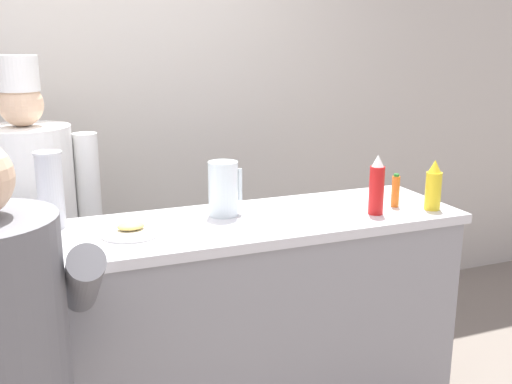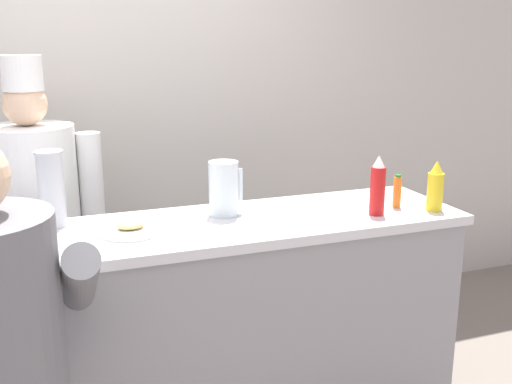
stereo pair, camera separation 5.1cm
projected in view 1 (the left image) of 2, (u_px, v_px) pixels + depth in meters
The scene contains 10 objects.
wall_back at pixel (82, 108), 3.32m from camera, with size 10.00×0.06×2.70m.
diner_counter at pixel (130, 353), 2.40m from camera, with size 2.83×0.56×1.01m.
ketchup_bottle_red at pixel (377, 186), 2.50m from camera, with size 0.06×0.06×0.25m.
mustard_bottle_yellow at pixel (433, 187), 2.57m from camera, with size 0.07×0.07×0.22m.
hot_sauce_bottle_orange at pixel (395, 191), 2.62m from camera, with size 0.04×0.04×0.15m.
water_pitcher_clear at pixel (223, 189), 2.48m from camera, with size 0.14×0.12×0.23m.
breakfast_plate at pixel (131, 231), 2.27m from camera, with size 0.23×0.23×0.05m.
cup_stack_steel at pixel (50, 190), 2.31m from camera, with size 0.11×0.11×0.30m.
napkin_dispenser_chrome at pixel (36, 235), 2.03m from camera, with size 0.10×0.06×0.14m.
cook_in_whites_near at pixel (32, 217), 2.82m from camera, with size 0.65×0.41×1.66m.
Camera 1 is at (-0.32, -1.92, 1.73)m, focal length 42.00 mm.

